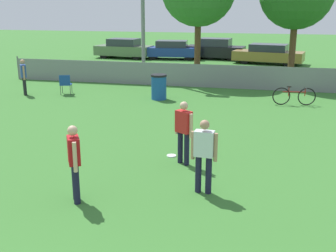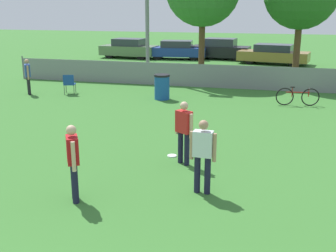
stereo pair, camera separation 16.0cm
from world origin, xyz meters
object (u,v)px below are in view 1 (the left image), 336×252
object	(u,v)px
frisbee_disc	(171,156)
trash_bin	(159,87)
player_thrower_red	(74,159)
player_receiver_white	(204,152)
player_defender_red	(184,129)
folding_chair_sideline	(65,83)
parked_car_blue	(172,50)
parked_car_tan	(268,54)
parked_car_dark	(215,49)
spectator_in_blue	(24,75)
parked_car_olive	(124,48)
bicycle_sideline	(294,96)

from	to	relation	value
frisbee_disc	trash_bin	world-z (taller)	trash_bin
trash_bin	frisbee_disc	bearing A→B (deg)	-72.41
player_thrower_red	player_receiver_white	world-z (taller)	same
player_defender_red	folding_chair_sideline	bearing A→B (deg)	165.74
parked_car_blue	parked_car_tan	xyz separation A→B (m)	(6.89, -1.06, -0.01)
frisbee_disc	parked_car_blue	bearing A→B (deg)	103.19
parked_car_blue	parked_car_dark	size ratio (longest dim) A/B	1.00
spectator_in_blue	trash_bin	distance (m)	5.96
spectator_in_blue	parked_car_dark	world-z (taller)	spectator_in_blue
trash_bin	parked_car_dark	size ratio (longest dim) A/B	0.24
spectator_in_blue	parked_car_tan	world-z (taller)	spectator_in_blue
parked_car_olive	bicycle_sideline	bearing A→B (deg)	-44.86
folding_chair_sideline	player_thrower_red	bearing A→B (deg)	101.04
player_thrower_red	parked_car_tan	size ratio (longest dim) A/B	0.33
parked_car_blue	player_thrower_red	bearing A→B (deg)	-87.38
frisbee_disc	bicycle_sideline	world-z (taller)	bicycle_sideline
player_defender_red	parked_car_tan	distance (m)	19.69
frisbee_disc	folding_chair_sideline	xyz separation A→B (m)	(-6.33, 6.60, 0.49)
player_receiver_white	parked_car_olive	size ratio (longest dim) A/B	0.37
spectator_in_blue	parked_car_blue	distance (m)	14.49
spectator_in_blue	parked_car_tan	bearing A→B (deg)	-74.66
parked_car_tan	frisbee_disc	bearing A→B (deg)	-86.55
player_thrower_red	bicycle_sideline	world-z (taller)	player_thrower_red
player_thrower_red	folding_chair_sideline	xyz separation A→B (m)	(-5.09, 9.60, -0.40)
frisbee_disc	trash_bin	bearing A→B (deg)	107.59
player_receiver_white	bicycle_sideline	size ratio (longest dim) A/B	0.95
spectator_in_blue	frisbee_disc	bearing A→B (deg)	-163.93
player_defender_red	player_receiver_white	size ratio (longest dim) A/B	1.00
frisbee_disc	parked_car_dark	world-z (taller)	parked_car_dark
parked_car_tan	parked_car_blue	bearing A→B (deg)	-178.88
frisbee_disc	parked_car_olive	size ratio (longest dim) A/B	0.06
player_receiver_white	player_defender_red	bearing A→B (deg)	119.71
bicycle_sideline	parked_car_dark	distance (m)	15.07
trash_bin	player_receiver_white	bearing A→B (deg)	-69.34
player_receiver_white	folding_chair_sideline	size ratio (longest dim) A/B	1.79
folding_chair_sideline	bicycle_sideline	xyz separation A→B (m)	(9.66, 0.23, -0.14)
parked_car_olive	trash_bin	bearing A→B (deg)	-61.38
parked_car_olive	spectator_in_blue	bearing A→B (deg)	-85.08
folding_chair_sideline	parked_car_tan	xyz separation A→B (m)	(8.48, 12.55, 0.15)
player_thrower_red	parked_car_olive	world-z (taller)	player_thrower_red
player_receiver_white	parked_car_tan	xyz separation A→B (m)	(1.00, 21.15, -0.25)
spectator_in_blue	parked_car_olive	bearing A→B (deg)	-35.32
player_defender_red	bicycle_sideline	xyz separation A→B (m)	(2.92, 7.29, -0.54)
player_receiver_white	spectator_in_blue	distance (m)	12.24
folding_chair_sideline	parked_car_blue	bearing A→B (deg)	-113.58
spectator_in_blue	frisbee_disc	size ratio (longest dim) A/B	6.19
folding_chair_sideline	parked_car_olive	size ratio (longest dim) A/B	0.21
bicycle_sideline	parked_car_olive	distance (m)	17.61
spectator_in_blue	parked_car_dark	distance (m)	16.24
spectator_in_blue	frisbee_disc	distance (m)	10.12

